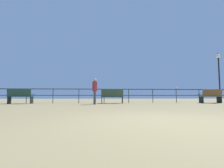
{
  "coord_description": "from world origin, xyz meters",
  "views": [
    {
      "loc": [
        -1.32,
        -3.08,
        0.48
      ],
      "look_at": [
        -0.37,
        8.32,
        1.33
      ],
      "focal_mm": 26.5,
      "sensor_mm": 36.0,
      "label": 1
    }
  ],
  "objects_px": {
    "bench_far_left": "(20,95)",
    "lamppost_center": "(219,71)",
    "person_by_bench": "(95,89)",
    "seagull_on_rail": "(177,88)",
    "bench_near_left": "(112,95)",
    "bench_near_right": "(211,96)"
  },
  "relations": [
    {
      "from": "lamppost_center",
      "to": "seagull_on_rail",
      "type": "relative_size",
      "value": 12.05
    },
    {
      "from": "bench_near_right",
      "to": "person_by_bench",
      "type": "xyz_separation_m",
      "value": [
        -8.24,
        -1.28,
        0.36
      ]
    },
    {
      "from": "bench_far_left",
      "to": "bench_near_left",
      "type": "bearing_deg",
      "value": -0.04
    },
    {
      "from": "bench_far_left",
      "to": "lamppost_center",
      "type": "height_order",
      "value": "lamppost_center"
    },
    {
      "from": "bench_far_left",
      "to": "bench_near_left",
      "type": "xyz_separation_m",
      "value": [
        6.01,
        -0.0,
        -0.0
      ]
    },
    {
      "from": "bench_far_left",
      "to": "person_by_bench",
      "type": "xyz_separation_m",
      "value": [
        4.86,
        -1.29,
        0.35
      ]
    },
    {
      "from": "person_by_bench",
      "to": "seagull_on_rail",
      "type": "xyz_separation_m",
      "value": [
        6.06,
        1.97,
        0.21
      ]
    },
    {
      "from": "bench_near_right",
      "to": "person_by_bench",
      "type": "bearing_deg",
      "value": -171.18
    },
    {
      "from": "lamppost_center",
      "to": "bench_near_left",
      "type": "bearing_deg",
      "value": -174.1
    },
    {
      "from": "bench_near_left",
      "to": "seagull_on_rail",
      "type": "xyz_separation_m",
      "value": [
        4.91,
        0.68,
        0.56
      ]
    },
    {
      "from": "lamppost_center",
      "to": "person_by_bench",
      "type": "xyz_separation_m",
      "value": [
        -9.63,
        -2.16,
        -1.54
      ]
    },
    {
      "from": "bench_far_left",
      "to": "person_by_bench",
      "type": "distance_m",
      "value": 5.04
    },
    {
      "from": "bench_near_left",
      "to": "person_by_bench",
      "type": "height_order",
      "value": "person_by_bench"
    },
    {
      "from": "bench_far_left",
      "to": "lamppost_center",
      "type": "bearing_deg",
      "value": 3.44
    },
    {
      "from": "bench_near_right",
      "to": "person_by_bench",
      "type": "height_order",
      "value": "person_by_bench"
    },
    {
      "from": "bench_near_right",
      "to": "lamppost_center",
      "type": "height_order",
      "value": "lamppost_center"
    },
    {
      "from": "bench_far_left",
      "to": "bench_near_right",
      "type": "bearing_deg",
      "value": -0.03
    },
    {
      "from": "lamppost_center",
      "to": "bench_near_right",
      "type": "bearing_deg",
      "value": -147.56
    },
    {
      "from": "bench_near_right",
      "to": "seagull_on_rail",
      "type": "xyz_separation_m",
      "value": [
        -2.18,
        0.69,
        0.57
      ]
    },
    {
      "from": "bench_near_right",
      "to": "person_by_bench",
      "type": "relative_size",
      "value": 0.97
    },
    {
      "from": "bench_near_left",
      "to": "bench_near_right",
      "type": "distance_m",
      "value": 7.09
    },
    {
      "from": "bench_near_left",
      "to": "person_by_bench",
      "type": "bearing_deg",
      "value": -131.94
    }
  ]
}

